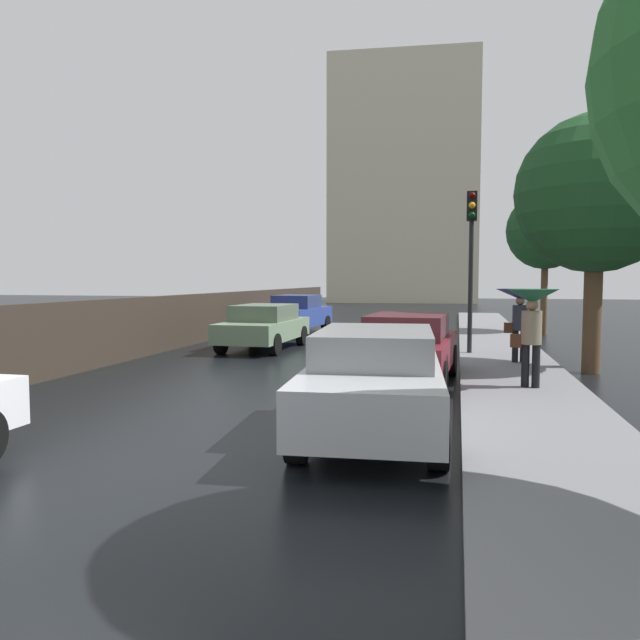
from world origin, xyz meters
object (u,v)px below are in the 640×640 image
at_px(car_blue_far_ahead, 297,314).
at_px(street_tree_far, 596,195).
at_px(pedestrian_with_umbrella_far, 520,302).
at_px(car_silver_far_lane, 375,379).
at_px(traffic_light, 471,241).
at_px(car_green_behind_camera, 264,326).
at_px(pedestrian_with_umbrella_near, 532,311).
at_px(street_tree_mid, 546,231).
at_px(car_maroon_mid_road, 408,347).

relative_size(car_blue_far_ahead, street_tree_far, 0.73).
bearing_deg(street_tree_far, pedestrian_with_umbrella_far, 164.24).
height_order(car_silver_far_lane, traffic_light, traffic_light).
bearing_deg(car_green_behind_camera, pedestrian_with_umbrella_far, 163.99).
height_order(car_silver_far_lane, pedestrian_with_umbrella_near, pedestrian_with_umbrella_near).
bearing_deg(pedestrian_with_umbrella_far, car_green_behind_camera, -18.97).
bearing_deg(pedestrian_with_umbrella_near, street_tree_mid, -85.46).
height_order(car_maroon_mid_road, pedestrian_with_umbrella_far, pedestrian_with_umbrella_far).
bearing_deg(street_tree_far, traffic_light, 142.29).
bearing_deg(street_tree_mid, pedestrian_with_umbrella_near, -98.60).
relative_size(car_silver_far_lane, pedestrian_with_umbrella_far, 2.58).
relative_size(car_blue_far_ahead, traffic_light, 0.98).
distance_m(car_maroon_mid_road, car_green_behind_camera, 6.72).
relative_size(car_maroon_mid_road, street_tree_mid, 0.76).
distance_m(car_silver_far_lane, traffic_light, 8.52).
relative_size(car_green_behind_camera, pedestrian_with_umbrella_near, 2.26).
height_order(car_blue_far_ahead, pedestrian_with_umbrella_far, pedestrian_with_umbrella_far).
height_order(car_blue_far_ahead, pedestrian_with_umbrella_near, pedestrian_with_umbrella_near).
bearing_deg(car_green_behind_camera, car_maroon_mid_road, 134.87).
bearing_deg(pedestrian_with_umbrella_far, street_tree_far, 162.67).
relative_size(car_green_behind_camera, street_tree_mid, 0.76).
height_order(traffic_light, street_tree_far, street_tree_far).
xyz_separation_m(traffic_light, street_tree_far, (2.56, -1.98, 0.84)).
distance_m(car_maroon_mid_road, car_blue_far_ahead, 10.92).
relative_size(car_green_behind_camera, car_silver_far_lane, 0.90).
distance_m(pedestrian_with_umbrella_near, traffic_light, 5.18).
xyz_separation_m(car_green_behind_camera, pedestrian_with_umbrella_near, (6.85, -5.47, 0.81)).
bearing_deg(street_tree_mid, car_green_behind_camera, -142.69).
relative_size(pedestrian_with_umbrella_far, traffic_light, 0.41).
xyz_separation_m(car_blue_far_ahead, street_tree_mid, (9.02, 1.77, 3.08)).
distance_m(car_green_behind_camera, street_tree_mid, 11.36).
distance_m(car_silver_far_lane, street_tree_mid, 16.18).
bearing_deg(car_green_behind_camera, street_tree_far, 164.27).
xyz_separation_m(car_silver_far_lane, street_tree_mid, (4.18, 15.32, 3.09)).
height_order(car_maroon_mid_road, street_tree_mid, street_tree_mid).
distance_m(pedestrian_with_umbrella_far, street_tree_far, 2.81).
xyz_separation_m(car_maroon_mid_road, traffic_light, (1.26, 4.25, 2.32)).
relative_size(car_silver_far_lane, pedestrian_with_umbrella_near, 2.50).
bearing_deg(street_tree_far, car_maroon_mid_road, -149.25).
height_order(car_maroon_mid_road, traffic_light, traffic_light).
xyz_separation_m(car_blue_far_ahead, street_tree_far, (8.79, -7.45, 3.15)).
relative_size(pedestrian_with_umbrella_far, street_tree_far, 0.30).
distance_m(street_tree_mid, street_tree_far, 9.22).
bearing_deg(car_blue_far_ahead, car_green_behind_camera, 98.35).
xyz_separation_m(car_green_behind_camera, pedestrian_with_umbrella_far, (6.98, -2.19, 0.84)).
xyz_separation_m(pedestrian_with_umbrella_near, traffic_light, (-0.96, 4.85, 1.55)).
distance_m(traffic_light, street_tree_mid, 7.80).
height_order(car_green_behind_camera, traffic_light, traffic_light).
xyz_separation_m(car_green_behind_camera, car_silver_far_lane, (4.50, -8.70, 0.04)).
relative_size(car_blue_far_ahead, car_green_behind_camera, 1.03).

